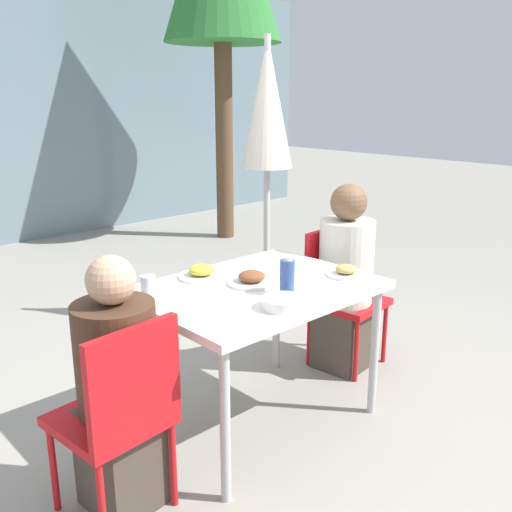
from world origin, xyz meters
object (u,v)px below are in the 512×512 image
Objects in this scene: person_right at (345,283)px; bottle at (287,276)px; chair_right at (338,287)px; chair_left at (121,408)px; salad_bowl at (282,303)px; person_left at (119,393)px; drinking_cup at (148,285)px; closed_umbrella at (267,118)px.

bottle is at bearing 13.14° from person_right.
chair_right is at bearing 23.43° from bottle.
chair_left is 1.70m from person_right.
salad_bowl is at bearing 19.71° from chair_right.
chair_left is 0.10m from person_left.
drinking_cup is at bearing 137.94° from bottle.
bottle is at bearing -130.35° from closed_umbrella.
closed_umbrella is (1.84, 1.10, 1.00)m from chair_left.
chair_right is 4.61× the size of bottle.
person_left is at bearing 172.36° from bottle.
person_right is (1.64, 0.17, 0.04)m from person_left.
chair_right is at bearing -2.97° from drinking_cup.
closed_umbrella reaches higher than salad_bowl.
chair_right reaches higher than drinking_cup.
bottle is (-0.84, -0.36, 0.34)m from chair_right.
person_left is 11.49× the size of drinking_cup.
drinking_cup is at bearing 39.80° from chair_left.
person_right is at bearing 19.24° from bottle.
chair_right reaches higher than salad_bowl.
closed_umbrella is 10.91× the size of salad_bowl.
person_right is at bearing -6.85° from drinking_cup.
chair_right is 1.36m from drinking_cup.
drinking_cup is (-1.28, 0.15, 0.25)m from person_right.
salad_bowl is at bearing 16.41° from person_right.
bottle is (0.88, -0.03, 0.34)m from chair_left.
person_right is 1.28m from closed_umbrella.
closed_umbrella is at bearing 49.65° from bottle.
chair_left is at bearing -149.09° from closed_umbrella.
chair_left is 1.00× the size of chair_right.
closed_umbrella is at bearing 48.36° from salad_bowl.
chair_left is at bearing -134.69° from drinking_cup.
closed_umbrella is (0.16, 0.85, 0.94)m from person_right.
chair_right is 9.10× the size of drinking_cup.
chair_right is 0.42× the size of closed_umbrella.
drinking_cup reaches higher than salad_bowl.
person_left is 5.76× the size of salad_bowl.
chair_right is 4.56× the size of salad_bowl.
person_right is 1.05m from salad_bowl.
closed_umbrella is 11.01× the size of bottle.
chair_left is 0.74× the size of person_right.
person_right reaches higher than bottle.
chair_left reaches higher than drinking_cup.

